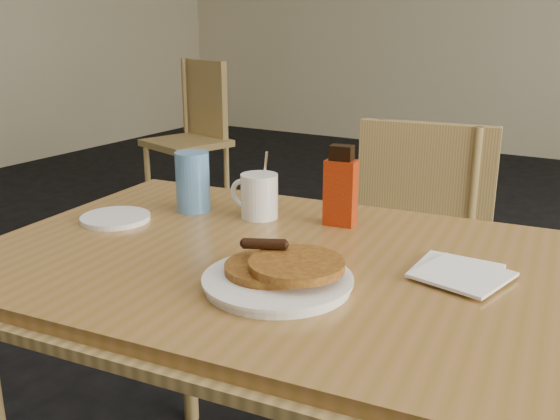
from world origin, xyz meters
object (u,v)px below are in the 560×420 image
Objects in this scene: chair_main_far at (411,249)px; syrup_bottle at (341,189)px; main_table at (283,276)px; chair_wall_extra at (195,123)px; pancake_plate at (280,275)px; blue_tumbler at (193,182)px; coffee_mug at (258,195)px.

syrup_bottle is at bearing -98.77° from chair_main_far.
chair_wall_extra reaches higher than main_table.
chair_wall_extra is 3.66× the size of pancake_plate.
pancake_plate is at bearing -34.34° from blue_tumbler.
pancake_plate is 1.45× the size of syrup_bottle.
chair_main_far is (0.02, 0.71, -0.17)m from main_table.
chair_wall_extra is 2.66m from syrup_bottle.
chair_wall_extra is 6.70× the size of blue_tumbler.
syrup_bottle is at bearing 87.93° from main_table.
main_table is at bearing 117.84° from pancake_plate.
coffee_mug is at bearing -31.57° from chair_wall_extra.
coffee_mug is 0.17m from blue_tumbler.
blue_tumbler is at bearing 155.71° from main_table.
coffee_mug reaches higher than chair_main_far.
coffee_mug reaches higher than pancake_plate.
syrup_bottle is 0.36m from blue_tumbler.
main_table is 0.73m from chair_main_far.
chair_wall_extra is at bearing 131.84° from main_table.
main_table is 0.39m from blue_tumbler.
chair_wall_extra is at bearing 128.33° from blue_tumbler.
syrup_bottle is at bearing 12.96° from blue_tumbler.
blue_tumbler is (1.53, -1.94, 0.25)m from chair_wall_extra.
syrup_bottle is at bearing -27.88° from chair_wall_extra.
chair_main_far is at bearing 93.19° from pancake_plate.
blue_tumbler is at bearing 145.66° from pancake_plate.
main_table is 7.30× the size of syrup_bottle.
chair_wall_extra reaches higher than blue_tumbler.
main_table is 9.24× the size of blue_tumbler.
blue_tumbler is at bearing -34.93° from chair_wall_extra.
coffee_mug reaches higher than blue_tumbler.
main_table is 0.27m from syrup_bottle.
pancake_plate is 0.50m from blue_tumbler.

